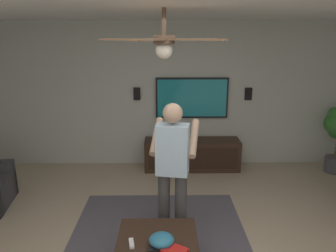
{
  "coord_description": "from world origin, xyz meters",
  "views": [
    {
      "loc": [
        -2.79,
        0.15,
        2.34
      ],
      "look_at": [
        1.39,
        0.11,
        1.19
      ],
      "focal_mm": 34.91,
      "sensor_mm": 36.0,
      "label": 1
    }
  ],
  "objects_px": {
    "ceiling_fan": "(165,42)",
    "wall_speaker_right": "(137,94)",
    "vase_round": "(179,134)",
    "wall_speaker_left": "(248,94)",
    "media_console": "(192,154)",
    "remote_white": "(131,243)",
    "tv": "(192,98)",
    "person_standing": "(173,164)",
    "remote_black": "(155,250)",
    "bowl": "(162,240)",
    "book": "(175,251)",
    "potted_plant_tall": "(335,133)"
  },
  "relations": [
    {
      "from": "ceiling_fan",
      "to": "wall_speaker_right",
      "type": "bearing_deg",
      "value": 10.52
    },
    {
      "from": "vase_round",
      "to": "wall_speaker_left",
      "type": "height_order",
      "value": "wall_speaker_left"
    },
    {
      "from": "media_console",
      "to": "remote_white",
      "type": "distance_m",
      "value": 2.94
    },
    {
      "from": "media_console",
      "to": "wall_speaker_left",
      "type": "distance_m",
      "value": 1.49
    },
    {
      "from": "tv",
      "to": "vase_round",
      "type": "bearing_deg",
      "value": -48.96
    },
    {
      "from": "person_standing",
      "to": "wall_speaker_right",
      "type": "height_order",
      "value": "person_standing"
    },
    {
      "from": "remote_black",
      "to": "bowl",
      "type": "bearing_deg",
      "value": -136.08
    },
    {
      "from": "bowl",
      "to": "book",
      "type": "distance_m",
      "value": 0.17
    },
    {
      "from": "wall_speaker_left",
      "to": "ceiling_fan",
      "type": "relative_size",
      "value": 0.19
    },
    {
      "from": "person_standing",
      "to": "remote_black",
      "type": "distance_m",
      "value": 1.01
    },
    {
      "from": "media_console",
      "to": "vase_round",
      "type": "xyz_separation_m",
      "value": [
        0.04,
        0.23,
        0.39
      ]
    },
    {
      "from": "remote_white",
      "to": "remote_black",
      "type": "height_order",
      "value": "same"
    },
    {
      "from": "remote_black",
      "to": "wall_speaker_left",
      "type": "relative_size",
      "value": 0.68
    },
    {
      "from": "tv",
      "to": "remote_white",
      "type": "bearing_deg",
      "value": -14.94
    },
    {
      "from": "bowl",
      "to": "potted_plant_tall",
      "type": "bearing_deg",
      "value": -47.94
    },
    {
      "from": "tv",
      "to": "remote_white",
      "type": "height_order",
      "value": "tv"
    },
    {
      "from": "remote_black",
      "to": "remote_white",
      "type": "bearing_deg",
      "value": -34.46
    },
    {
      "from": "person_standing",
      "to": "ceiling_fan",
      "type": "distance_m",
      "value": 1.4
    },
    {
      "from": "bowl",
      "to": "wall_speaker_left",
      "type": "distance_m",
      "value": 3.56
    },
    {
      "from": "potted_plant_tall",
      "to": "vase_round",
      "type": "bearing_deg",
      "value": 86.77
    },
    {
      "from": "bowl",
      "to": "wall_speaker_left",
      "type": "xyz_separation_m",
      "value": [
        3.08,
        -1.54,
        0.88
      ]
    },
    {
      "from": "remote_black",
      "to": "vase_round",
      "type": "bearing_deg",
      "value": -107.96
    },
    {
      "from": "tv",
      "to": "vase_round",
      "type": "xyz_separation_m",
      "value": [
        -0.2,
        0.23,
        -0.61
      ]
    },
    {
      "from": "remote_black",
      "to": "ceiling_fan",
      "type": "height_order",
      "value": "ceiling_fan"
    },
    {
      "from": "media_console",
      "to": "vase_round",
      "type": "distance_m",
      "value": 0.45
    },
    {
      "from": "potted_plant_tall",
      "to": "book",
      "type": "distance_m",
      "value": 4.05
    },
    {
      "from": "book",
      "to": "vase_round",
      "type": "distance_m",
      "value": 3.0
    },
    {
      "from": "media_console",
      "to": "person_standing",
      "type": "height_order",
      "value": "person_standing"
    },
    {
      "from": "remote_white",
      "to": "wall_speaker_right",
      "type": "distance_m",
      "value": 3.21
    },
    {
      "from": "person_standing",
      "to": "potted_plant_tall",
      "type": "height_order",
      "value": "person_standing"
    },
    {
      "from": "media_console",
      "to": "vase_round",
      "type": "height_order",
      "value": "vase_round"
    },
    {
      "from": "media_console",
      "to": "remote_white",
      "type": "bearing_deg",
      "value": -16.15
    },
    {
      "from": "bowl",
      "to": "remote_white",
      "type": "bearing_deg",
      "value": 87.8
    },
    {
      "from": "wall_speaker_right",
      "to": "ceiling_fan",
      "type": "bearing_deg",
      "value": -169.48
    },
    {
      "from": "person_standing",
      "to": "tv",
      "type": "bearing_deg",
      "value": 0.75
    },
    {
      "from": "media_console",
      "to": "book",
      "type": "bearing_deg",
      "value": -7.78
    },
    {
      "from": "media_console",
      "to": "remote_black",
      "type": "height_order",
      "value": "media_console"
    },
    {
      "from": "media_console",
      "to": "remote_black",
      "type": "bearing_deg",
      "value": -11.39
    },
    {
      "from": "book",
      "to": "vase_round",
      "type": "height_order",
      "value": "vase_round"
    },
    {
      "from": "potted_plant_tall",
      "to": "bowl",
      "type": "bearing_deg",
      "value": 132.06
    },
    {
      "from": "vase_round",
      "to": "media_console",
      "type": "bearing_deg",
      "value": -99.27
    },
    {
      "from": "person_standing",
      "to": "bowl",
      "type": "bearing_deg",
      "value": -178.75
    },
    {
      "from": "person_standing",
      "to": "book",
      "type": "bearing_deg",
      "value": -169.46
    },
    {
      "from": "remote_black",
      "to": "wall_speaker_right",
      "type": "relative_size",
      "value": 0.68
    },
    {
      "from": "bowl",
      "to": "remote_white",
      "type": "distance_m",
      "value": 0.29
    },
    {
      "from": "vase_round",
      "to": "wall_speaker_left",
      "type": "distance_m",
      "value": 1.44
    },
    {
      "from": "remote_black",
      "to": "wall_speaker_left",
      "type": "distance_m",
      "value": 3.67
    },
    {
      "from": "remote_white",
      "to": "wall_speaker_right",
      "type": "height_order",
      "value": "wall_speaker_right"
    },
    {
      "from": "ceiling_fan",
      "to": "bowl",
      "type": "bearing_deg",
      "value": 174.99
    },
    {
      "from": "remote_black",
      "to": "potted_plant_tall",
      "type": "bearing_deg",
      "value": -148.73
    }
  ]
}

